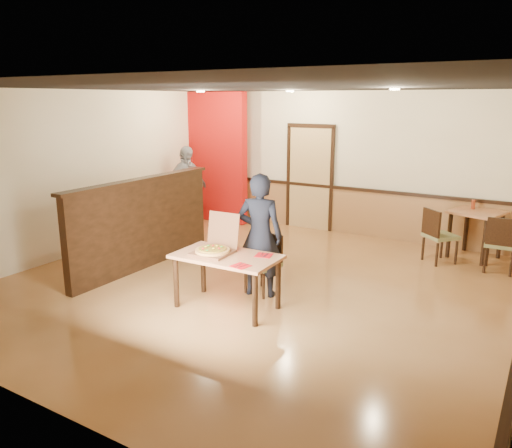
{
  "coord_description": "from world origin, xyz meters",
  "views": [
    {
      "loc": [
        3.51,
        -5.86,
        2.64
      ],
      "look_at": [
        -0.02,
        0.0,
        0.93
      ],
      "focal_mm": 35.0,
      "sensor_mm": 36.0,
      "label": 1
    }
  ],
  "objects_px": {
    "side_chair_left": "(437,234)",
    "condiment": "(473,204)",
    "pizza_box": "(215,248)",
    "side_table": "(476,222)",
    "diner_chair": "(266,261)",
    "diner": "(260,235)",
    "side_chair_right": "(501,242)",
    "main_table": "(227,263)",
    "passerby": "(186,187)"
  },
  "relations": [
    {
      "from": "side_chair_left",
      "to": "condiment",
      "type": "relative_size",
      "value": 5.73
    },
    {
      "from": "condiment",
      "to": "pizza_box",
      "type": "bearing_deg",
      "value": -121.61
    },
    {
      "from": "side_table",
      "to": "pizza_box",
      "type": "relative_size",
      "value": 1.69
    },
    {
      "from": "side_table",
      "to": "condiment",
      "type": "distance_m",
      "value": 0.31
    },
    {
      "from": "diner_chair",
      "to": "side_table",
      "type": "height_order",
      "value": "diner_chair"
    },
    {
      "from": "diner_chair",
      "to": "side_chair_left",
      "type": "bearing_deg",
      "value": 67.11
    },
    {
      "from": "side_table",
      "to": "diner",
      "type": "distance_m",
      "value": 4.03
    },
    {
      "from": "diner_chair",
      "to": "side_chair_right",
      "type": "relative_size",
      "value": 0.92
    },
    {
      "from": "side_chair_right",
      "to": "condiment",
      "type": "bearing_deg",
      "value": -56.21
    },
    {
      "from": "main_table",
      "to": "side_chair_right",
      "type": "bearing_deg",
      "value": 47.41
    },
    {
      "from": "main_table",
      "to": "diner",
      "type": "bearing_deg",
      "value": 76.08
    },
    {
      "from": "main_table",
      "to": "passerby",
      "type": "height_order",
      "value": "passerby"
    },
    {
      "from": "diner_chair",
      "to": "passerby",
      "type": "bearing_deg",
      "value": 156.55
    },
    {
      "from": "side_chair_left",
      "to": "side_table",
      "type": "relative_size",
      "value": 0.95
    },
    {
      "from": "diner",
      "to": "diner_chair",
      "type": "bearing_deg",
      "value": -109.61
    },
    {
      "from": "passerby",
      "to": "side_table",
      "type": "bearing_deg",
      "value": -67.06
    },
    {
      "from": "diner",
      "to": "passerby",
      "type": "xyz_separation_m",
      "value": [
        -3.2,
        2.41,
        0.01
      ]
    },
    {
      "from": "condiment",
      "to": "main_table",
      "type": "bearing_deg",
      "value": -119.75
    },
    {
      "from": "diner",
      "to": "passerby",
      "type": "distance_m",
      "value": 4.01
    },
    {
      "from": "side_chair_right",
      "to": "diner_chair",
      "type": "bearing_deg",
      "value": 41.34
    },
    {
      "from": "side_chair_right",
      "to": "side_table",
      "type": "height_order",
      "value": "side_chair_right"
    },
    {
      "from": "pizza_box",
      "to": "passerby",
      "type": "bearing_deg",
      "value": 130.59
    },
    {
      "from": "main_table",
      "to": "pizza_box",
      "type": "height_order",
      "value": "pizza_box"
    },
    {
      "from": "main_table",
      "to": "diner",
      "type": "height_order",
      "value": "diner"
    },
    {
      "from": "diner",
      "to": "main_table",
      "type": "bearing_deg",
      "value": 62.29
    },
    {
      "from": "side_chair_left",
      "to": "passerby",
      "type": "height_order",
      "value": "passerby"
    },
    {
      "from": "condiment",
      "to": "passerby",
      "type": "bearing_deg",
      "value": -169.04
    },
    {
      "from": "side_chair_left",
      "to": "pizza_box",
      "type": "height_order",
      "value": "pizza_box"
    },
    {
      "from": "side_table",
      "to": "passerby",
      "type": "height_order",
      "value": "passerby"
    },
    {
      "from": "diner",
      "to": "passerby",
      "type": "height_order",
      "value": "passerby"
    },
    {
      "from": "diner",
      "to": "pizza_box",
      "type": "xyz_separation_m",
      "value": [
        -0.31,
        -0.61,
        -0.07
      ]
    },
    {
      "from": "diner_chair",
      "to": "side_table",
      "type": "bearing_deg",
      "value": 66.16
    },
    {
      "from": "passerby",
      "to": "pizza_box",
      "type": "bearing_deg",
      "value": -122.71
    },
    {
      "from": "diner_chair",
      "to": "side_chair_right",
      "type": "bearing_deg",
      "value": 54.93
    },
    {
      "from": "diner_chair",
      "to": "condiment",
      "type": "relative_size",
      "value": 5.21
    },
    {
      "from": "main_table",
      "to": "condiment",
      "type": "height_order",
      "value": "condiment"
    },
    {
      "from": "side_chair_left",
      "to": "condiment",
      "type": "distance_m",
      "value": 0.94
    },
    {
      "from": "side_chair_left",
      "to": "diner",
      "type": "bearing_deg",
      "value": 98.26
    },
    {
      "from": "diner_chair",
      "to": "diner",
      "type": "distance_m",
      "value": 0.42
    },
    {
      "from": "passerby",
      "to": "main_table",
      "type": "bearing_deg",
      "value": -120.92
    },
    {
      "from": "side_chair_left",
      "to": "passerby",
      "type": "relative_size",
      "value": 0.53
    },
    {
      "from": "diner_chair",
      "to": "pizza_box",
      "type": "height_order",
      "value": "pizza_box"
    },
    {
      "from": "main_table",
      "to": "diner_chair",
      "type": "distance_m",
      "value": 0.78
    },
    {
      "from": "diner_chair",
      "to": "side_chair_left",
      "type": "xyz_separation_m",
      "value": [
        1.78,
        2.57,
        0.04
      ]
    },
    {
      "from": "side_chair_right",
      "to": "side_chair_left",
      "type": "bearing_deg",
      "value": -2.77
    },
    {
      "from": "diner_chair",
      "to": "passerby",
      "type": "relative_size",
      "value": 0.48
    },
    {
      "from": "diner_chair",
      "to": "diner",
      "type": "xyz_separation_m",
      "value": [
        -0.01,
        -0.14,
        0.4
      ]
    },
    {
      "from": "diner_chair",
      "to": "pizza_box",
      "type": "xyz_separation_m",
      "value": [
        -0.32,
        -0.75,
        0.33
      ]
    },
    {
      "from": "diner_chair",
      "to": "side_table",
      "type": "xyz_separation_m",
      "value": [
        2.27,
        3.17,
        0.18
      ]
    },
    {
      "from": "side_chair_left",
      "to": "condiment",
      "type": "xyz_separation_m",
      "value": [
        0.4,
        0.75,
        0.4
      ]
    }
  ]
}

